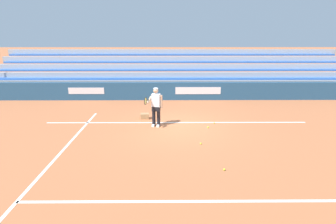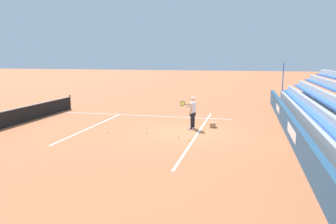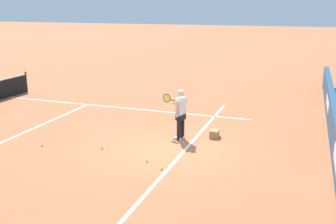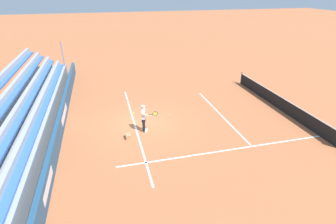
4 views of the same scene
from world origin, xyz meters
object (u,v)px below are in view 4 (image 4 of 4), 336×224
at_px(tennis_ball_far_left, 169,115).
at_px(tennis_player, 144,118).
at_px(tennis_ball_near_player, 134,113).
at_px(tennis_net, 279,102).
at_px(tennis_ball_on_baseline, 143,114).
at_px(tennis_ball_stray_back, 194,109).
at_px(ball_box_cardboard, 128,136).

bearing_deg(tennis_ball_far_left, tennis_player, -49.65).
height_order(tennis_ball_near_player, tennis_net, tennis_net).
relative_size(tennis_ball_near_player, tennis_ball_on_baseline, 1.00).
bearing_deg(tennis_ball_far_left, tennis_net, 84.15).
relative_size(tennis_player, tennis_ball_stray_back, 25.98).
distance_m(tennis_player, tennis_ball_near_player, 2.81).
relative_size(tennis_ball_stray_back, tennis_net, 0.01).
height_order(ball_box_cardboard, tennis_ball_stray_back, ball_box_cardboard).
bearing_deg(ball_box_cardboard, tennis_player, 118.69).
height_order(tennis_ball_near_player, tennis_ball_stray_back, same).
bearing_deg(tennis_net, tennis_ball_far_left, -95.85).
bearing_deg(tennis_ball_far_left, ball_box_cardboard, -53.28).
relative_size(tennis_ball_near_player, tennis_net, 0.01).
bearing_deg(tennis_ball_on_baseline, tennis_ball_far_left, 73.08).
distance_m(tennis_ball_near_player, tennis_net, 10.51).
height_order(tennis_ball_far_left, tennis_ball_near_player, same).
distance_m(tennis_ball_near_player, tennis_ball_on_baseline, 0.71).
relative_size(tennis_player, tennis_ball_near_player, 25.98).
height_order(tennis_player, tennis_net, tennis_player).
bearing_deg(tennis_ball_on_baseline, tennis_ball_stray_back, 88.62).
height_order(tennis_ball_on_baseline, tennis_ball_stray_back, same).
bearing_deg(tennis_ball_near_player, tennis_ball_on_baseline, 58.13).
distance_m(tennis_player, ball_box_cardboard, 1.44).
bearing_deg(tennis_ball_far_left, tennis_ball_on_baseline, -106.92).
distance_m(ball_box_cardboard, tennis_ball_far_left, 3.89).
bearing_deg(tennis_ball_stray_back, tennis_player, -61.35).
distance_m(tennis_player, tennis_ball_far_left, 2.83).
distance_m(tennis_ball_on_baseline, tennis_ball_stray_back, 3.74).
xyz_separation_m(tennis_player, tennis_ball_stray_back, (-2.19, 4.01, -0.86)).
height_order(tennis_player, tennis_ball_far_left, tennis_player).
bearing_deg(tennis_player, tennis_ball_far_left, 130.35).
xyz_separation_m(tennis_ball_near_player, tennis_net, (1.73, 10.36, 0.46)).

